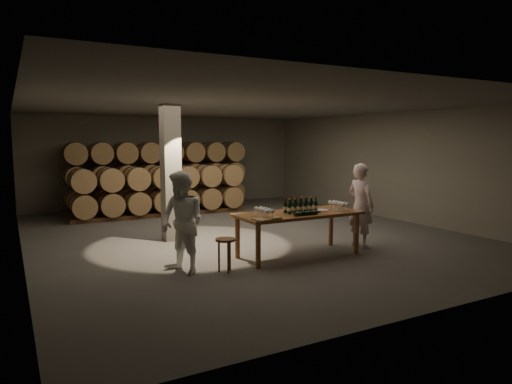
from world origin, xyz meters
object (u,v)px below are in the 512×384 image
bottle_cluster (301,207)px  plate (322,210)px  person_man (361,205)px  tasting_table (298,218)px  notebook_near (272,218)px  stool (226,245)px  person_woman (182,222)px

bottle_cluster → plate: bearing=-2.2°
person_man → tasting_table: bearing=82.8°
bottle_cluster → person_man: person_man is taller
bottle_cluster → notebook_near: bearing=-155.8°
plate → notebook_near: size_ratio=1.05×
tasting_table → stool: tasting_table is taller
tasting_table → plate: (0.57, -0.01, 0.11)m
bottle_cluster → notebook_near: bottle_cluster is taller
stool → person_woman: 0.87m
bottle_cluster → person_woman: bearing=-179.3°
stool → tasting_table: bearing=10.8°
plate → person_woman: size_ratio=0.16×
tasting_table → stool: (-1.80, -0.34, -0.29)m
tasting_table → person_man: 1.67m
stool → person_man: person_man is taller
tasting_table → plate: bearing=-1.4°
bottle_cluster → person_woman: person_woman is taller
tasting_table → notebook_near: 0.96m
person_man → notebook_near: bearing=91.9°
stool → person_woman: bearing=155.5°
bottle_cluster → stool: size_ratio=1.19×
plate → person_woman: bearing=-179.8°
stool → person_man: (3.47, 0.35, 0.43)m
stool → person_woman: person_woman is taller
tasting_table → notebook_near: (-0.86, -0.41, 0.12)m
plate → stool: 2.43m
plate → stool: (-2.38, -0.33, -0.41)m
notebook_near → person_man: 2.56m
plate → tasting_table: bearing=178.6°
bottle_cluster → person_man: 1.61m
bottle_cluster → stool: 1.96m
tasting_table → bottle_cluster: bearing=5.4°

